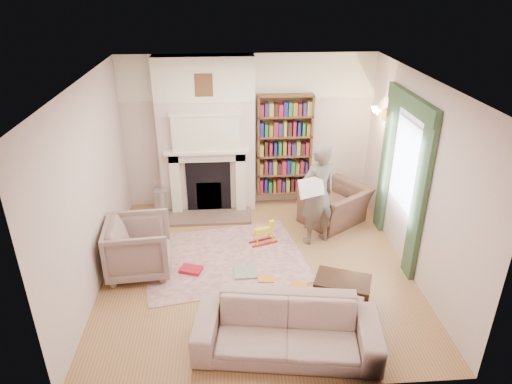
{
  "coord_description": "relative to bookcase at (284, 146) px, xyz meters",
  "views": [
    {
      "loc": [
        -0.42,
        -5.69,
        4.01
      ],
      "look_at": [
        0.0,
        0.25,
        1.15
      ],
      "focal_mm": 32.0,
      "sensor_mm": 36.0,
      "label": 1
    }
  ],
  "objects": [
    {
      "name": "floor",
      "position": [
        -0.65,
        -2.12,
        -1.18
      ],
      "size": [
        4.5,
        4.5,
        0.0
      ],
      "primitive_type": "plane",
      "color": "olive",
      "rests_on": "ground"
    },
    {
      "name": "wall_front",
      "position": [
        -0.65,
        -4.37,
        0.22
      ],
      "size": [
        4.5,
        0.0,
        4.5
      ],
      "primitive_type": "plane",
      "rotation": [
        -1.57,
        0.0,
        0.0
      ],
      "color": "beige",
      "rests_on": "floor"
    },
    {
      "name": "rocking_horse",
      "position": [
        -0.5,
        -1.44,
        -0.98
      ],
      "size": [
        0.48,
        0.31,
        0.39
      ],
      "primitive_type": null,
      "rotation": [
        0.0,
        0.0,
        0.33
      ],
      "color": "yellow",
      "rests_on": "rug"
    },
    {
      "name": "game_box_lid",
      "position": [
        -1.64,
        -2.15,
        -1.14
      ],
      "size": [
        0.37,
        0.3,
        0.05
      ],
      "primitive_type": "cube",
      "rotation": [
        0.0,
        0.0,
        -0.33
      ],
      "color": "#AE1329",
      "rests_on": "rug"
    },
    {
      "name": "board_game",
      "position": [
        -0.84,
        -2.25,
        -1.15
      ],
      "size": [
        0.35,
        0.35,
        0.03
      ],
      "primitive_type": "cube",
      "rotation": [
        0.0,
        0.0,
        0.03
      ],
      "color": "#DAC74C",
      "rests_on": "rug"
    },
    {
      "name": "paraffin_heater",
      "position": [
        -2.26,
        -0.44,
        -0.9
      ],
      "size": [
        0.24,
        0.24,
        0.55
      ],
      "primitive_type": "cylinder",
      "rotation": [
        0.0,
        0.0,
        -0.0
      ],
      "color": "#A6A8AE",
      "rests_on": "floor"
    },
    {
      "name": "bookcase",
      "position": [
        0.0,
        0.0,
        0.0
      ],
      "size": [
        1.0,
        0.24,
        1.85
      ],
      "primitive_type": "cube",
      "color": "brown",
      "rests_on": "floor"
    },
    {
      "name": "curtain_right",
      "position": [
        1.55,
        -1.02,
        0.02
      ],
      "size": [
        0.07,
        0.32,
        2.4
      ],
      "primitive_type": "cube",
      "color": "#314A2F",
      "rests_on": "floor"
    },
    {
      "name": "comic_annuals",
      "position": [
        -0.32,
        -2.53,
        -1.16
      ],
      "size": [
        0.71,
        0.42,
        0.02
      ],
      "color": "red",
      "rests_on": "rug"
    },
    {
      "name": "armchair_reading",
      "position": [
        0.81,
        -0.82,
        -0.84
      ],
      "size": [
        1.37,
        1.33,
        0.67
      ],
      "primitive_type": "imported",
      "rotation": [
        0.0,
        0.0,
        3.76
      ],
      "color": "#4B2F28",
      "rests_on": "floor"
    },
    {
      "name": "rug",
      "position": [
        -1.14,
        -1.84,
        -1.17
      ],
      "size": [
        2.69,
        2.25,
        0.01
      ],
      "primitive_type": "cube",
      "rotation": [
        0.0,
        0.0,
        0.18
      ],
      "color": "beige",
      "rests_on": "floor"
    },
    {
      "name": "pelmet",
      "position": [
        1.54,
        -1.72,
        1.2
      ],
      "size": [
        0.09,
        1.7,
        0.24
      ],
      "primitive_type": "cube",
      "color": "#314A2F",
      "rests_on": "wall_right"
    },
    {
      "name": "wall_sconce",
      "position": [
        1.38,
        -0.62,
        0.72
      ],
      "size": [
        0.2,
        0.24,
        0.24
      ],
      "primitive_type": null,
      "color": "gold",
      "rests_on": "wall_right"
    },
    {
      "name": "window",
      "position": [
        1.58,
        -1.72,
        0.27
      ],
      "size": [
        0.02,
        0.9,
        1.3
      ],
      "primitive_type": "cube",
      "color": "silver",
      "rests_on": "wall_right"
    },
    {
      "name": "coffee_table",
      "position": [
        0.39,
        -3.09,
        -0.95
      ],
      "size": [
        0.82,
        0.68,
        0.45
      ],
      "primitive_type": null,
      "rotation": [
        0.0,
        0.0,
        -0.39
      ],
      "color": "#331E11",
      "rests_on": "floor"
    },
    {
      "name": "wall_right",
      "position": [
        1.6,
        -2.12,
        0.22
      ],
      "size": [
        0.0,
        4.5,
        4.5
      ],
      "primitive_type": "plane",
      "rotation": [
        1.57,
        0.0,
        -1.57
      ],
      "color": "beige",
      "rests_on": "floor"
    },
    {
      "name": "sofa",
      "position": [
        -0.43,
        -3.79,
        -0.87
      ],
      "size": [
        2.22,
        1.13,
        0.62
      ],
      "primitive_type": "imported",
      "rotation": [
        0.0,
        0.0,
        -0.14
      ],
      "color": "#C1AE9F",
      "rests_on": "floor"
    },
    {
      "name": "curtain_left",
      "position": [
        1.55,
        -2.42,
        0.02
      ],
      "size": [
        0.07,
        0.32,
        2.4
      ],
      "primitive_type": "cube",
      "color": "#314A2F",
      "rests_on": "floor"
    },
    {
      "name": "fireplace",
      "position": [
        -1.4,
        -0.07,
        0.21
      ],
      "size": [
        1.7,
        0.58,
        2.8
      ],
      "color": "beige",
      "rests_on": "floor"
    },
    {
      "name": "wall_back",
      "position": [
        -0.65,
        0.13,
        0.22
      ],
      "size": [
        4.5,
        0.0,
        4.5
      ],
      "primitive_type": "plane",
      "rotation": [
        1.57,
        0.0,
        0.0
      ],
      "color": "beige",
      "rests_on": "floor"
    },
    {
      "name": "armchair_left",
      "position": [
        -2.38,
        -2.07,
        -0.76
      ],
      "size": [
        0.98,
        0.96,
        0.83
      ],
      "primitive_type": "imported",
      "rotation": [
        0.0,
        0.0,
        1.65
      ],
      "color": "gray",
      "rests_on": "floor"
    },
    {
      "name": "man_reading",
      "position": [
        0.36,
        -1.42,
        -0.32
      ],
      "size": [
        0.73,
        0.62,
        1.71
      ],
      "primitive_type": "imported",
      "rotation": [
        0.0,
        0.0,
        3.54
      ],
      "color": "#5E544B",
      "rests_on": "floor"
    },
    {
      "name": "wall_left",
      "position": [
        -2.9,
        -2.12,
        0.22
      ],
      "size": [
        0.0,
        4.5,
        4.5
      ],
      "primitive_type": "plane",
      "rotation": [
        1.57,
        0.0,
        1.57
      ],
      "color": "beige",
      "rests_on": "floor"
    },
    {
      "name": "ceiling",
      "position": [
        -0.65,
        -2.12,
        1.62
      ],
      "size": [
        4.5,
        4.5,
        0.0
      ],
      "primitive_type": "plane",
      "rotation": [
        3.14,
        0.0,
        0.0
      ],
      "color": "white",
      "rests_on": "wall_back"
    },
    {
      "name": "newspaper",
      "position": [
        0.21,
        -1.62,
        -0.09
      ],
      "size": [
        0.44,
        0.28,
        0.29
      ],
      "primitive_type": "cube",
      "rotation": [
        -0.35,
        0.0,
        0.4
      ],
      "color": "white",
      "rests_on": "man_reading"
    }
  ]
}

